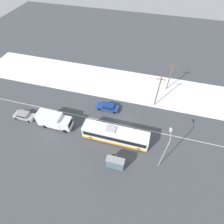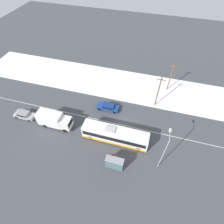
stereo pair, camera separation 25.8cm
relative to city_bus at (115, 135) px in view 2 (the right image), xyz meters
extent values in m
plane|color=#424449|center=(0.71, 3.68, -1.55)|extent=(120.00, 120.00, 0.00)
cube|color=white|center=(0.71, 15.85, -1.49)|extent=(80.00, 11.21, 0.12)
cube|color=silver|center=(0.71, 3.68, -1.55)|extent=(60.00, 0.12, 0.00)
cube|color=white|center=(0.00, 0.00, 0.05)|extent=(12.10, 2.55, 2.66)
cube|color=black|center=(0.00, 0.00, 0.37)|extent=(11.62, 2.57, 1.01)
cube|color=orange|center=(0.00, 0.00, -1.04)|extent=(11.98, 2.57, 0.48)
cube|color=#B2B2B2|center=(-0.90, 0.00, 1.50)|extent=(1.80, 1.40, 0.24)
cylinder|color=black|center=(4.65, -1.13, -1.05)|extent=(1.00, 0.28, 1.00)
cylinder|color=black|center=(4.65, 1.14, -1.05)|extent=(1.00, 0.28, 1.00)
cylinder|color=black|center=(-4.45, -1.13, -1.05)|extent=(1.00, 0.28, 1.00)
cylinder|color=black|center=(-4.45, 1.14, -1.05)|extent=(1.00, 0.28, 1.00)
cube|color=silver|center=(-13.15, 0.07, 0.31)|extent=(4.83, 2.30, 2.74)
cube|color=silver|center=(-9.78, 0.07, 0.01)|extent=(1.90, 2.18, 2.14)
cube|color=black|center=(-8.85, 0.07, 0.44)|extent=(0.06, 1.95, 0.94)
cylinder|color=black|center=(-9.78, -0.95, -1.10)|extent=(0.90, 0.26, 0.90)
cylinder|color=black|center=(-9.78, 1.09, -1.10)|extent=(0.90, 0.26, 0.90)
cylinder|color=black|center=(-14.11, -0.95, -1.10)|extent=(0.90, 0.26, 0.90)
cylinder|color=black|center=(-14.11, 1.09, -1.10)|extent=(0.90, 0.26, 0.90)
cube|color=navy|center=(-3.51, 7.07, -1.01)|extent=(4.70, 1.80, 0.64)
cube|color=navy|center=(-3.40, 7.07, -0.44)|extent=(2.44, 1.66, 0.50)
cube|color=black|center=(-3.40, 7.07, -0.43)|extent=(2.25, 1.69, 0.40)
cylinder|color=black|center=(-5.16, 6.28, -1.23)|extent=(0.64, 0.22, 0.64)
cylinder|color=black|center=(-5.16, 7.86, -1.23)|extent=(0.64, 0.22, 0.64)
cylinder|color=black|center=(-1.76, 6.28, -1.23)|extent=(0.64, 0.22, 0.64)
cylinder|color=black|center=(-1.76, 7.86, -1.23)|extent=(0.64, 0.22, 0.64)
cube|color=#9E9EA3|center=(-19.46, 0.24, -0.98)|extent=(4.33, 1.80, 0.70)
cube|color=gray|center=(-19.57, 0.24, -0.37)|extent=(2.25, 1.66, 0.51)
cube|color=black|center=(-19.57, 0.24, -0.36)|extent=(2.07, 1.69, 0.41)
cylinder|color=black|center=(-18.00, -0.55, -1.23)|extent=(0.64, 0.22, 0.64)
cylinder|color=black|center=(-18.00, 1.03, -1.23)|extent=(0.64, 0.22, 0.64)
cylinder|color=black|center=(-21.03, -0.55, -1.23)|extent=(0.64, 0.22, 0.64)
cylinder|color=black|center=(-21.03, 1.03, -1.23)|extent=(0.64, 0.22, 0.64)
cylinder|color=#23232D|center=(0.52, -3.87, -1.15)|extent=(0.12, 0.12, 0.81)
cylinder|color=#23232D|center=(0.76, -3.87, -1.15)|extent=(0.12, 0.12, 0.81)
cube|color=maroon|center=(0.64, -3.87, -0.41)|extent=(0.42, 0.23, 0.67)
sphere|color=#8E6647|center=(0.64, -3.87, 0.06)|extent=(0.28, 0.28, 0.28)
cylinder|color=maroon|center=(0.38, -3.87, -0.45)|extent=(0.11, 0.11, 0.63)
cylinder|color=maroon|center=(0.90, -3.87, -0.45)|extent=(0.11, 0.11, 0.63)
cube|color=gray|center=(1.29, -5.10, 0.82)|extent=(3.02, 1.20, 0.06)
cube|color=slate|center=(1.29, -5.68, -0.35)|extent=(2.90, 0.04, 2.16)
cylinder|color=#474C51|center=(-0.18, -4.54, -0.38)|extent=(0.08, 0.08, 2.34)
cylinder|color=#474C51|center=(2.76, -4.54, -0.38)|extent=(0.08, 0.08, 2.34)
cylinder|color=#474C51|center=(-0.18, -5.66, -0.38)|extent=(0.08, 0.08, 2.34)
cylinder|color=#474C51|center=(2.76, -5.66, -0.38)|extent=(0.08, 0.08, 2.34)
cylinder|color=#9EA3A8|center=(8.33, -3.18, 2.61)|extent=(0.14, 0.14, 8.32)
cylinder|color=#9EA3A8|center=(8.33, -2.24, 6.62)|extent=(0.10, 1.88, 0.10)
cube|color=silver|center=(8.33, -1.30, 6.55)|extent=(0.36, 0.60, 0.16)
cylinder|color=brown|center=(6.17, 10.97, 2.28)|extent=(0.24, 0.24, 7.67)
cube|color=brown|center=(6.17, 10.97, 5.62)|extent=(1.80, 0.12, 0.12)
cylinder|color=brown|center=(8.39, 16.99, 2.04)|extent=(0.24, 0.24, 7.18)
cube|color=brown|center=(8.39, 16.99, 5.13)|extent=(1.80, 0.12, 0.12)
camera|label=1|loc=(4.01, -17.21, 26.90)|focal=28.00mm
camera|label=2|loc=(4.26, -17.14, 26.90)|focal=28.00mm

